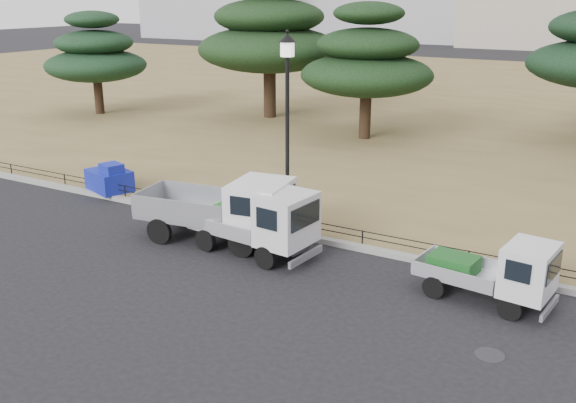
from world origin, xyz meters
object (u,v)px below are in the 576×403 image
Objects in this scene: truck_kei_front at (261,222)px; truck_kei_rear at (495,271)px; street_lamp at (287,100)px; truck_large at (223,207)px; tarp_pile at (110,179)px.

truck_kei_rear is at bearing 7.72° from truck_kei_front.
truck_kei_front is 1.16× the size of truck_kei_rear.
street_lamp reaches higher than truck_kei_rear.
truck_kei_rear is at bearing -8.19° from truck_large.
street_lamp reaches higher than tarp_pile.
street_lamp is at bearing 172.10° from truck_kei_rear.
truck_kei_front is 0.65× the size of street_lamp.
truck_kei_front reaches higher than tarp_pile.
tarp_pile is (-6.27, 1.81, -0.51)m from truck_large.
truck_large is 7.71m from truck_kei_rear.
truck_kei_rear is 1.72× the size of tarp_pile.
tarp_pile is at bearing 156.07° from truck_large.
truck_large is 3.58m from street_lamp.
truck_kei_front is at bearing -18.12° from truck_large.
truck_kei_front is 1.99× the size of tarp_pile.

